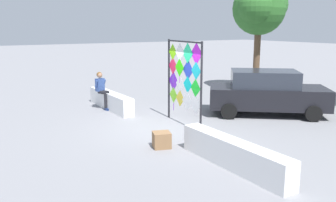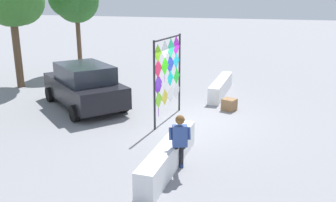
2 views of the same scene
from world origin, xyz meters
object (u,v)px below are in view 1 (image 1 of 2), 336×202
(seated_vendor, at_px, (102,87))
(cardboard_box_large, at_px, (162,140))
(tree_palm_like, at_px, (260,8))
(parked_car, at_px, (267,92))
(kite_display_rack, at_px, (184,76))

(seated_vendor, distance_m, cardboard_box_large, 5.54)
(cardboard_box_large, height_order, tree_palm_like, tree_palm_like)
(tree_palm_like, bearing_deg, cardboard_box_large, -59.23)
(parked_car, xyz_separation_m, cardboard_box_large, (1.30, -5.48, -0.64))
(parked_car, bearing_deg, cardboard_box_large, -76.65)
(seated_vendor, relative_size, tree_palm_like, 0.27)
(parked_car, distance_m, cardboard_box_large, 5.67)
(parked_car, relative_size, cardboard_box_large, 9.58)
(seated_vendor, bearing_deg, kite_display_rack, 21.84)
(kite_display_rack, relative_size, cardboard_box_large, 6.04)
(seated_vendor, distance_m, parked_car, 6.58)
(cardboard_box_large, relative_size, tree_palm_like, 0.09)
(seated_vendor, height_order, tree_palm_like, tree_palm_like)
(kite_display_rack, height_order, tree_palm_like, tree_palm_like)
(kite_display_rack, xyz_separation_m, tree_palm_like, (-3.69, 7.17, 2.57))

